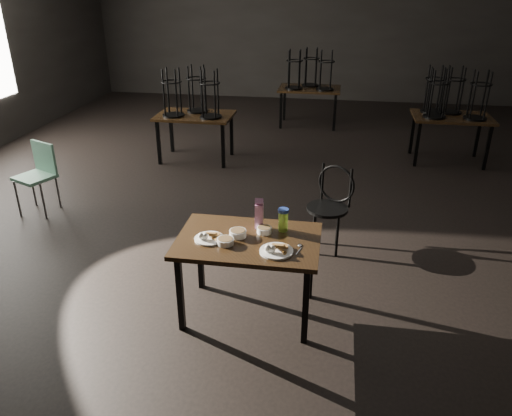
% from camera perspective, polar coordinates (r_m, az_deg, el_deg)
% --- Properties ---
extents(room, '(12.00, 12.04, 3.22)m').
position_cam_1_polar(room, '(6.34, 1.32, 21.24)').
color(room, black).
rests_on(room, ground).
extents(main_table, '(1.20, 0.80, 0.75)m').
position_cam_1_polar(main_table, '(4.22, -0.88, -4.47)').
color(main_table, black).
rests_on(main_table, ground).
extents(plate_left, '(0.25, 0.25, 0.08)m').
position_cam_1_polar(plate_left, '(4.18, -5.39, -3.33)').
color(plate_left, white).
rests_on(plate_left, main_table).
extents(plate_right, '(0.27, 0.27, 0.09)m').
position_cam_1_polar(plate_right, '(3.98, 2.31, -4.77)').
color(plate_right, white).
rests_on(plate_right, main_table).
extents(bowl_near, '(0.14, 0.14, 0.06)m').
position_cam_1_polar(bowl_near, '(4.21, -2.09, -2.89)').
color(bowl_near, white).
rests_on(bowl_near, main_table).
extents(bowl_far, '(0.13, 0.13, 0.05)m').
position_cam_1_polar(bowl_far, '(4.27, 0.94, -2.51)').
color(bowl_far, white).
rests_on(bowl_far, main_table).
extents(bowl_big, '(0.14, 0.14, 0.05)m').
position_cam_1_polar(bowl_big, '(4.10, -3.52, -3.79)').
color(bowl_big, white).
rests_on(bowl_big, main_table).
extents(juice_carton, '(0.07, 0.07, 0.28)m').
position_cam_1_polar(juice_carton, '(4.30, 0.36, -0.72)').
color(juice_carton, '#921A6D').
rests_on(juice_carton, main_table).
extents(water_bottle, '(0.12, 0.12, 0.20)m').
position_cam_1_polar(water_bottle, '(4.28, 3.13, -1.32)').
color(water_bottle, '#AAE643').
rests_on(water_bottle, main_table).
extents(spoon, '(0.05, 0.18, 0.01)m').
position_cam_1_polar(spoon, '(4.08, 4.99, -4.35)').
color(spoon, silver).
rests_on(spoon, main_table).
extents(bentwood_chair, '(0.50, 0.49, 0.93)m').
position_cam_1_polar(bentwood_chair, '(5.40, 8.53, 0.74)').
color(bentwood_chair, black).
rests_on(bentwood_chair, ground).
extents(school_chair, '(0.54, 0.54, 0.88)m').
position_cam_1_polar(school_chair, '(6.81, -23.60, 3.88)').
color(school_chair, '#6FAD8E').
rests_on(school_chair, ground).
extents(bg_table_left, '(1.20, 0.80, 1.48)m').
position_cam_1_polar(bg_table_left, '(8.08, -7.05, 10.74)').
color(bg_table_left, black).
rests_on(bg_table_left, ground).
extents(bg_table_right, '(1.20, 0.80, 1.48)m').
position_cam_1_polar(bg_table_right, '(8.52, 21.37, 10.13)').
color(bg_table_right, black).
rests_on(bg_table_right, ground).
extents(bg_table_far, '(1.20, 0.80, 1.48)m').
position_cam_1_polar(bg_table_far, '(10.08, 6.15, 13.65)').
color(bg_table_far, black).
rests_on(bg_table_far, ground).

